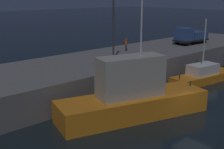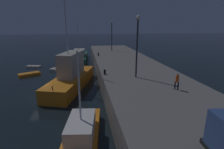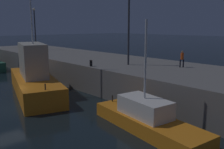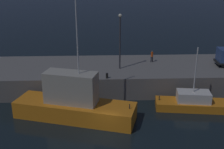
{
  "view_description": "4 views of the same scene",
  "coord_description": "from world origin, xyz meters",
  "views": [
    {
      "loc": [
        -20.43,
        -12.33,
        9.85
      ],
      "look_at": [
        -0.24,
        9.43,
        1.96
      ],
      "focal_mm": 49.0,
      "sensor_mm": 36.0,
      "label": 1
    },
    {
      "loc": [
        21.79,
        5.83,
        8.85
      ],
      "look_at": [
        -2.98,
        9.76,
        1.73
      ],
      "focal_mm": 28.14,
      "sensor_mm": 36.0,
      "label": 2
    },
    {
      "loc": [
        20.22,
        -6.82,
        6.78
      ],
      "look_at": [
        1.64,
        10.06,
        1.87
      ],
      "focal_mm": 39.99,
      "sensor_mm": 36.0,
      "label": 3
    },
    {
      "loc": [
        -0.27,
        -22.59,
        14.37
      ],
      "look_at": [
        1.25,
        12.92,
        1.56
      ],
      "focal_mm": 44.48,
      "sensor_mm": 36.0,
      "label": 4
    }
  ],
  "objects": [
    {
      "name": "lamp_post_east",
      "position": [
        2.21,
        11.85,
        6.97
      ],
      "size": [
        0.44,
        0.44,
        7.09
      ],
      "color": "#38383D",
      "rests_on": "pier_quay"
    },
    {
      "name": "bollard_west",
      "position": [
        0.45,
        8.29,
        3.09
      ],
      "size": [
        0.28,
        0.28,
        0.62
      ],
      "primitive_type": "cylinder",
      "color": "black",
      "rests_on": "pier_quay"
    },
    {
      "name": "lamp_post_west",
      "position": [
        -20.56,
        12.49,
        6.91
      ],
      "size": [
        0.44,
        0.44,
        6.97
      ],
      "color": "#38383D",
      "rests_on": "pier_quay"
    },
    {
      "name": "bollard_central",
      "position": [
        -13.74,
        8.64,
        3.08
      ],
      "size": [
        0.28,
        0.28,
        0.62
      ],
      "primitive_type": "cylinder",
      "color": "black",
      "rests_on": "pier_quay"
    },
    {
      "name": "fishing_trawler_red",
      "position": [
        -3.16,
        3.83,
        1.72
      ],
      "size": [
        13.18,
        7.0,
        14.0
      ],
      "color": "orange",
      "rests_on": "ground"
    },
    {
      "name": "ground_plane",
      "position": [
        0.0,
        0.0,
        0.0
      ],
      "size": [
        320.0,
        320.0,
        0.0
      ],
      "primitive_type": "plane",
      "color": "black"
    },
    {
      "name": "pier_quay",
      "position": [
        0.0,
        13.02,
        1.39
      ],
      "size": [
        62.97,
        10.34,
        2.78
      ],
      "color": "slate",
      "rests_on": "ground"
    },
    {
      "name": "fishing_boat_white",
      "position": [
        10.26,
        5.33,
        0.78
      ],
      "size": [
        9.07,
        3.61,
        7.19
      ],
      "color": "orange",
      "rests_on": "ground"
    },
    {
      "name": "dockworker",
      "position": [
        6.92,
        14.53,
        3.7
      ],
      "size": [
        0.42,
        0.42,
        1.63
      ],
      "color": "black",
      "rests_on": "pier_quay"
    }
  ]
}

